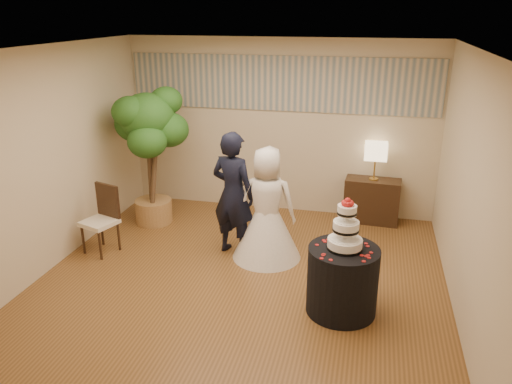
% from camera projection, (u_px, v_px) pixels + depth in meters
% --- Properties ---
extents(floor, '(5.00, 5.00, 0.00)m').
position_uv_depth(floor, '(241.00, 281.00, 6.24)').
color(floor, brown).
rests_on(floor, ground).
extents(ceiling, '(5.00, 5.00, 0.00)m').
position_uv_depth(ceiling, '(238.00, 49.00, 5.27)').
color(ceiling, white).
rests_on(ceiling, wall_back).
extents(wall_back, '(5.00, 0.06, 2.80)m').
position_uv_depth(wall_back, '(280.00, 127.00, 8.04)').
color(wall_back, beige).
rests_on(wall_back, ground).
extents(wall_front, '(5.00, 0.06, 2.80)m').
position_uv_depth(wall_front, '(147.00, 284.00, 3.47)').
color(wall_front, beige).
rests_on(wall_front, ground).
extents(wall_left, '(0.06, 5.00, 2.80)m').
position_uv_depth(wall_left, '(48.00, 160.00, 6.29)').
color(wall_left, beige).
rests_on(wall_left, ground).
extents(wall_right, '(0.06, 5.00, 2.80)m').
position_uv_depth(wall_right, '(470.00, 192.00, 5.22)').
color(wall_right, beige).
rests_on(wall_right, ground).
extents(mural_border, '(4.90, 0.02, 0.85)m').
position_uv_depth(mural_border, '(280.00, 84.00, 7.78)').
color(mural_border, gray).
rests_on(mural_border, wall_back).
extents(groom, '(0.72, 0.58, 1.72)m').
position_uv_depth(groom, '(233.00, 194.00, 6.69)').
color(groom, black).
rests_on(groom, floor).
extents(bride, '(0.96, 0.96, 1.55)m').
position_uv_depth(bride, '(267.00, 204.00, 6.59)').
color(bride, white).
rests_on(bride, floor).
extents(cake_table, '(0.98, 0.98, 0.78)m').
position_uv_depth(cake_table, '(342.00, 280.00, 5.49)').
color(cake_table, black).
rests_on(cake_table, floor).
extents(wedding_cake, '(0.38, 0.38, 0.59)m').
position_uv_depth(wedding_cake, '(346.00, 224.00, 5.25)').
color(wedding_cake, white).
rests_on(wedding_cake, cake_table).
extents(console, '(0.86, 0.42, 0.70)m').
position_uv_depth(console, '(372.00, 201.00, 7.87)').
color(console, black).
rests_on(console, floor).
extents(table_lamp, '(0.34, 0.34, 0.58)m').
position_uv_depth(table_lamp, '(375.00, 162.00, 7.65)').
color(table_lamp, beige).
rests_on(table_lamp, console).
extents(ficus_tree, '(1.26, 1.26, 2.16)m').
position_uv_depth(ficus_tree, '(150.00, 157.00, 7.60)').
color(ficus_tree, '#26591C').
rests_on(ficus_tree, floor).
extents(side_chair, '(0.56, 0.57, 0.95)m').
position_uv_depth(side_chair, '(99.00, 221.00, 6.82)').
color(side_chair, black).
rests_on(side_chair, floor).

